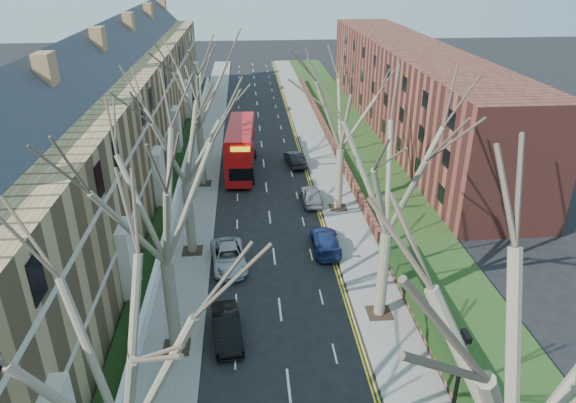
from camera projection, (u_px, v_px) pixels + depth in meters
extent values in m
cube|color=slate|center=(207.00, 145.00, 56.85)|extent=(3.00, 102.00, 0.12)
cube|color=slate|center=(315.00, 142.00, 57.76)|extent=(3.00, 102.00, 0.12)
cube|color=olive|center=(113.00, 125.00, 46.95)|extent=(9.00, 78.00, 10.00)
cube|color=#292C33|center=(103.00, 58.00, 44.38)|extent=(4.67, 78.00, 4.67)
cube|color=beige|center=(164.00, 139.00, 47.92)|extent=(0.12, 78.00, 0.35)
cube|color=beige|center=(160.00, 102.00, 46.42)|extent=(0.12, 78.00, 0.35)
cube|color=brown|center=(408.00, 88.00, 60.11)|extent=(8.00, 54.00, 10.00)
cube|color=brown|center=(325.00, 127.00, 61.27)|extent=(0.35, 54.00, 0.90)
cube|color=brown|center=(451.00, 384.00, 24.41)|extent=(0.40, 24.00, 0.60)
cube|color=black|center=(454.00, 370.00, 24.03)|extent=(0.70, 24.00, 1.20)
cube|color=white|center=(185.00, 167.00, 49.28)|extent=(0.30, 78.00, 1.00)
cube|color=#213D16|center=(354.00, 140.00, 58.06)|extent=(6.00, 102.00, 0.06)
cube|color=black|center=(466.00, 336.00, 15.96)|extent=(0.18, 0.50, 0.22)
cylinder|color=#68624A|center=(172.00, 307.00, 26.01)|extent=(0.64, 0.64, 5.25)
cube|color=#2D2116|center=(177.00, 348.00, 27.13)|extent=(1.40, 1.40, 0.05)
cylinder|color=#68624A|center=(190.00, 219.00, 35.05)|extent=(0.64, 0.64, 5.07)
cube|color=#2D2116|center=(193.00, 251.00, 36.13)|extent=(1.40, 1.40, 0.05)
cylinder|color=#68624A|center=(202.00, 157.00, 45.82)|extent=(0.60, 0.60, 5.25)
cube|color=#2D2116|center=(204.00, 183.00, 46.94)|extent=(1.40, 1.40, 0.05)
cylinder|color=#68624A|center=(383.00, 275.00, 28.67)|extent=(0.64, 0.64, 5.25)
cube|color=#2D2116|center=(379.00, 313.00, 29.79)|extent=(1.40, 1.40, 0.05)
cylinder|color=#68624A|center=(339.00, 179.00, 41.31)|extent=(0.60, 0.60, 5.07)
cube|color=#2D2116|center=(338.00, 208.00, 42.39)|extent=(1.40, 1.40, 0.05)
cube|color=#B20C0E|center=(241.00, 157.00, 49.61)|extent=(2.94, 10.64, 2.11)
cube|color=#B20C0E|center=(240.00, 137.00, 48.75)|extent=(2.91, 10.12, 1.91)
cube|color=black|center=(241.00, 153.00, 49.42)|extent=(2.91, 9.80, 0.86)
cube|color=black|center=(240.00, 136.00, 48.71)|extent=(2.90, 9.59, 0.86)
imported|color=black|center=(227.00, 327.00, 27.75)|extent=(1.96, 4.37, 1.39)
imported|color=#ACADB2|center=(229.00, 257.00, 34.35)|extent=(2.78, 5.04, 1.34)
imported|color=navy|center=(326.00, 241.00, 36.30)|extent=(1.95, 4.61, 1.33)
imported|color=gray|center=(311.00, 195.00, 43.25)|extent=(1.69, 4.09, 1.38)
imported|color=black|center=(295.00, 159.00, 51.16)|extent=(2.01, 4.34, 1.38)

